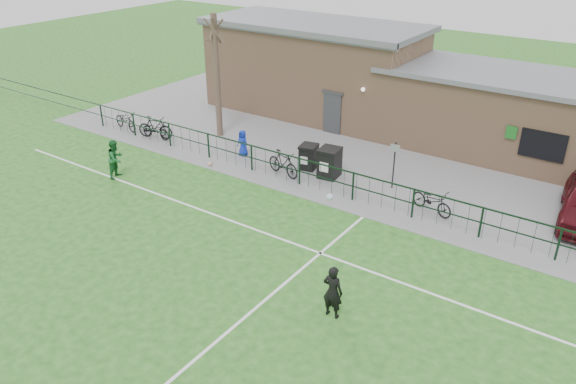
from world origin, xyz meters
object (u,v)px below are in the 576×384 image
Objects in this scene: spectator_child at (243,143)px; ball_ground at (210,164)px; outfield_player at (116,159)px; wheelie_bin_right at (330,164)px; bicycle_c at (156,130)px; wheelie_bin_left at (309,158)px; sign_post at (394,165)px; bicycle_b at (155,127)px; bicycle_d at (283,163)px; bicycle_e at (432,201)px; bare_tree at (217,77)px; bicycle_a at (126,120)px.

spectator_child reaches higher than ball_ground.
spectator_child is at bearing -45.05° from outfield_player.
wheelie_bin_right is 0.99× the size of spectator_child.
wheelie_bin_right reaches higher than bicycle_c.
outfield_player is at bearing -150.66° from wheelie_bin_left.
outfield_player is at bearing -152.05° from wheelie_bin_right.
sign_post is 1.07× the size of bicycle_b.
sign_post is at bearing 4.48° from wheelie_bin_right.
bicycle_b is at bearing 85.78° from bicycle_c.
bicycle_d is 6.51m from bicycle_e.
ball_ground is at bearing -55.94° from bare_tree.
bicycle_c is 8.45× the size of ball_ground.
bicycle_d is at bearing 17.37° from ball_ground.
bare_tree is at bearing -51.24° from bicycle_c.
spectator_child reaches higher than bicycle_b.
bicycle_e is at bearing -77.84° from bicycle_a.
bicycle_b is 9.35× the size of ball_ground.
sign_post is 14.46m from bicycle_a.
bare_tree is 12.31m from bicycle_e.
bare_tree reaches higher than spectator_child.
wheelie_bin_right is 0.60× the size of sign_post.
bicycle_b is 1.11× the size of bicycle_c.
outfield_player is 8.31× the size of ball_ground.
bicycle_a is 16.48m from bicycle_e.
outfield_player is at bearing -171.09° from bicycle_b.
bicycle_b is at bearing 109.38° from bicycle_e.
wheelie_bin_right is 9.04m from outfield_player.
wheelie_bin_left is 5.08× the size of ball_ground.
sign_post reaches higher than wheelie_bin_right.
bicycle_c is at bearing -172.84° from sign_post.
bicycle_c is at bearing 167.05° from ball_ground.
bicycle_a reaches higher than bicycle_e.
wheelie_bin_right is at bearing -88.24° from bicycle_c.
bare_tree is 4.82m from ball_ground.
spectator_child is (-3.31, -0.48, 0.10)m from wheelie_bin_left.
bicycle_b is at bearing 103.42° from bicycle_d.
sign_post reaches higher than ball_ground.
bicycle_d is (-0.51, -1.23, 0.04)m from wheelie_bin_left.
outfield_player reaches higher than spectator_child.
ball_ground is at bearing -88.17° from bicycle_a.
wheelie_bin_right is 0.71× the size of bicycle_c.
bicycle_e is 13.07m from outfield_player.
bicycle_a is 1.53× the size of spectator_child.
wheelie_bin_left is at bearing 12.92° from spectator_child.
bare_tree reaches higher than outfield_player.
sign_post is 1.18× the size of bicycle_c.
wheelie_bin_left is at bearing 100.18° from bicycle_e.
spectator_child reaches higher than wheelie_bin_left.
bicycle_b is at bearing 12.33° from outfield_player.
bicycle_a is 9.36× the size of ball_ground.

